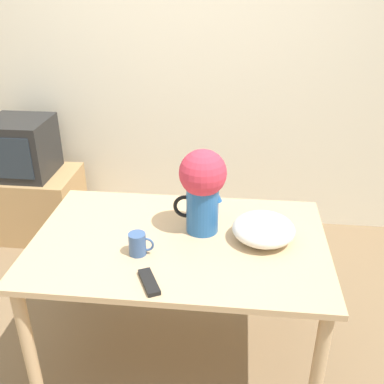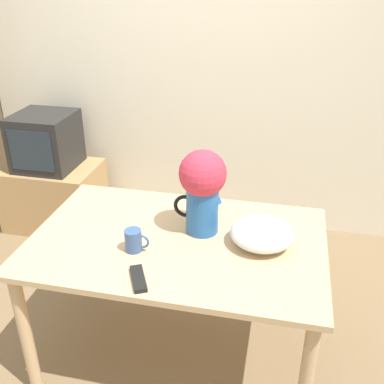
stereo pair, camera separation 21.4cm
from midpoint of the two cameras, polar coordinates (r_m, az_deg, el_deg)
ground_plane at (r=2.61m, az=-8.98°, el=-20.89°), size 12.00×12.00×0.00m
wall_back at (r=3.40m, az=-3.63°, el=16.46°), size 8.00×0.05×2.60m
table at (r=2.22m, az=-4.38°, el=-8.13°), size 1.41×0.90×0.74m
flower_vase at (r=2.11m, az=-1.54°, el=0.85°), size 0.26×0.23×0.42m
coffee_mug at (r=2.06m, az=-9.85°, el=-6.61°), size 0.12×0.08×0.11m
white_bowl at (r=2.14m, az=6.26°, el=-4.76°), size 0.30×0.30×0.12m
remote_control at (r=1.90m, az=-8.75°, el=-11.34°), size 0.12×0.18×0.02m
tv_stand at (r=3.74m, az=-21.21°, el=-1.38°), size 0.72×0.50×0.51m
tv_set at (r=3.55m, az=-22.47°, el=5.22°), size 0.43×0.43×0.42m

